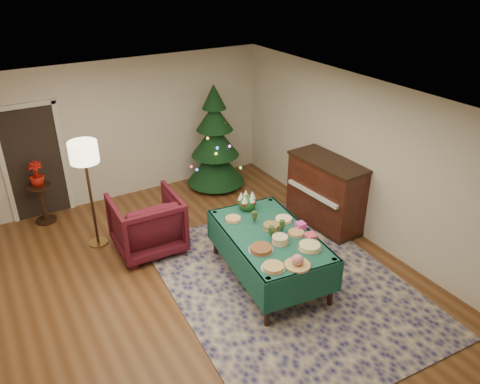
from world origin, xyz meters
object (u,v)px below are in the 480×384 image
buffet_table (269,243)px  side_table (43,204)px  floor_lamp (85,159)px  potted_plant (37,179)px  gift_box (301,226)px  christmas_tree (215,142)px  piano (326,193)px  armchair (147,221)px

buffet_table → side_table: buffet_table is taller
floor_lamp → potted_plant: (-0.61, 1.23, -0.70)m
gift_box → buffet_table: bearing=164.9°
gift_box → floor_lamp: 3.46m
buffet_table → christmas_tree: 3.29m
buffet_table → potted_plant: potted_plant is taller
potted_plant → side_table: bearing=-90.0°
christmas_tree → buffet_table: bearing=-104.2°
gift_box → floor_lamp: size_ratio=0.07×
side_table → piano: piano is taller
side_table → potted_plant: (0.00, 0.00, 0.50)m
gift_box → piano: piano is taller
buffet_table → piano: bearing=24.9°
armchair → floor_lamp: (-0.69, 0.58, 1.03)m
buffet_table → potted_plant: 4.32m
potted_plant → christmas_tree: christmas_tree is taller
armchair → christmas_tree: bearing=-141.7°
gift_box → side_table: gift_box is taller
gift_box → potted_plant: bearing=130.1°
side_table → christmas_tree: (3.37, -0.30, 0.62)m
potted_plant → piano: 5.08m
potted_plant → piano: (4.32, -2.66, -0.24)m
side_table → piano: bearing=-31.7°
piano → christmas_tree: bearing=111.8°
buffet_table → armchair: size_ratio=2.00×
side_table → potted_plant: potted_plant is taller
side_table → piano: 5.08m
gift_box → potted_plant: potted_plant is taller
floor_lamp → christmas_tree: 2.97m
armchair → potted_plant: size_ratio=2.40×
gift_box → floor_lamp: (-2.41, 2.37, 0.72)m
armchair → floor_lamp: 1.37m
christmas_tree → piano: 2.57m
buffet_table → christmas_tree: size_ratio=0.99×
gift_box → piano: (1.29, 0.94, -0.23)m
floor_lamp → gift_box: bearing=-44.4°
side_table → christmas_tree: bearing=-5.1°
gift_box → christmas_tree: size_ratio=0.06×
potted_plant → piano: piano is taller
armchair → christmas_tree: size_ratio=0.49×
armchair → christmas_tree: (2.07, 1.51, 0.44)m
buffet_table → floor_lamp: bearing=131.1°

